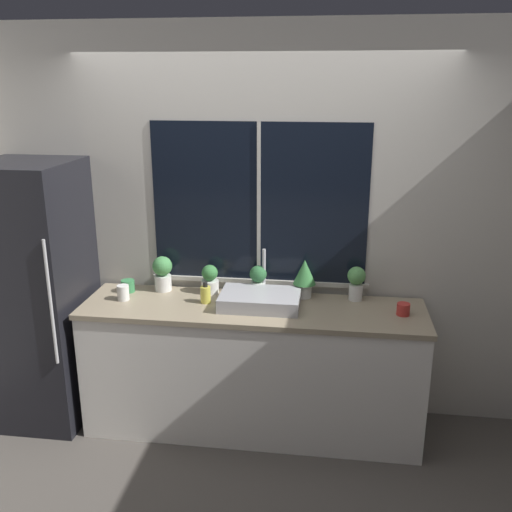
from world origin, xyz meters
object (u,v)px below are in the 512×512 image
object	(u,v)px
potted_plant_far_left	(163,272)
potted_plant_center	(258,279)
potted_plant_left	(210,279)
mug_red	(403,309)
refrigerator	(39,294)
potted_plant_right	(305,275)
potted_plant_far_right	(356,281)
sink	(260,299)
mug_green	(128,286)
soap_bottle	(206,294)
mug_white	(123,293)

from	to	relation	value
potted_plant_far_left	potted_plant_center	xyz separation A→B (m)	(0.68, -0.00, -0.02)
potted_plant_left	mug_red	xyz separation A→B (m)	(1.29, -0.22, -0.06)
refrigerator	potted_plant_right	size ratio (longest dim) A/B	6.82
refrigerator	potted_plant_far_right	bearing A→B (deg)	5.67
potted_plant_right	potted_plant_far_right	distance (m)	0.35
potted_plant_center	sink	bearing A→B (deg)	-78.69
sink	potted_plant_far_right	xyz separation A→B (m)	(0.62, 0.20, 0.09)
mug_green	mug_red	bearing A→B (deg)	-4.85
sink	potted_plant_right	distance (m)	0.36
soap_bottle	mug_red	world-z (taller)	soap_bottle
potted_plant_far_left	potted_plant_right	size ratio (longest dim) A/B	0.92
potted_plant_right	sink	bearing A→B (deg)	-144.61
refrigerator	potted_plant_left	bearing A→B (deg)	10.48
mug_red	refrigerator	bearing A→B (deg)	179.83
sink	potted_plant_center	distance (m)	0.21
potted_plant_far_right	potted_plant_right	bearing A→B (deg)	180.00
refrigerator	sink	bearing A→B (deg)	0.66
potted_plant_right	soap_bottle	xyz separation A→B (m)	(-0.65, -0.19, -0.10)
sink	mug_red	size ratio (longest dim) A/B	6.29
potted_plant_center	soap_bottle	distance (m)	0.38
potted_plant_center	potted_plant_right	size ratio (longest dim) A/B	0.79
sink	potted_plant_far_right	world-z (taller)	sink
refrigerator	mug_red	xyz separation A→B (m)	(2.46, -0.01, 0.03)
potted_plant_right	mug_red	size ratio (longest dim) A/B	3.24
soap_bottle	mug_green	xyz separation A→B (m)	(-0.58, 0.12, -0.02)
potted_plant_far_right	mug_red	bearing A→B (deg)	-37.32
mug_green	potted_plant_far_right	bearing A→B (deg)	2.31
mug_green	mug_white	distance (m)	0.15
potted_plant_left	potted_plant_far_right	world-z (taller)	potted_plant_far_right
sink	mug_white	distance (m)	0.93
sink	potted_plant_left	bearing A→B (deg)	152.47
mug_green	soap_bottle	bearing A→B (deg)	-11.99
mug_red	mug_green	distance (m)	1.88
potted_plant_left	mug_green	bearing A→B (deg)	-173.67
potted_plant_far_right	mug_green	size ratio (longest dim) A/B	2.52
refrigerator	soap_bottle	xyz separation A→B (m)	(1.17, 0.03, 0.05)
refrigerator	mug_white	xyz separation A→B (m)	(0.61, -0.00, 0.04)
potted_plant_left	potted_plant_far_right	size ratio (longest dim) A/B	0.86
potted_plant_far_left	potted_plant_far_right	world-z (taller)	potted_plant_far_left
potted_plant_far_right	mug_white	size ratio (longest dim) A/B	2.26
refrigerator	potted_plant_right	bearing A→B (deg)	6.74
refrigerator	mug_red	size ratio (longest dim) A/B	22.06
mug_white	potted_plant_right	bearing A→B (deg)	10.16
mug_white	refrigerator	bearing A→B (deg)	179.87
potted_plant_center	potted_plant_far_right	xyz separation A→B (m)	(0.66, 0.00, 0.02)
potted_plant_center	mug_white	distance (m)	0.92
mug_green	potted_plant_left	bearing A→B (deg)	6.33
potted_plant_center	mug_red	world-z (taller)	potted_plant_center
potted_plant_right	potted_plant_far_right	bearing A→B (deg)	0.00
refrigerator	mug_white	bearing A→B (deg)	-0.13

